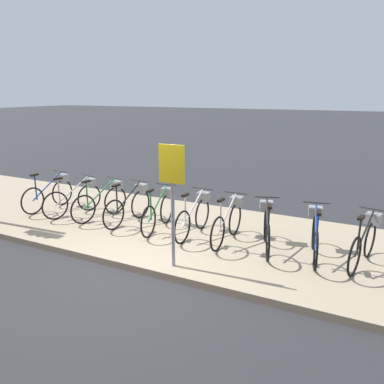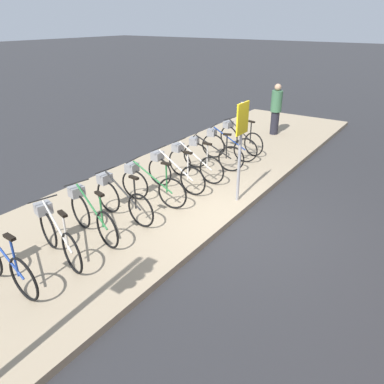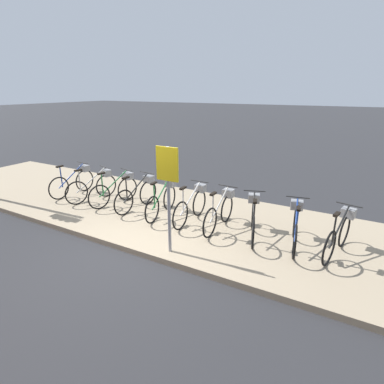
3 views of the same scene
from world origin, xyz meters
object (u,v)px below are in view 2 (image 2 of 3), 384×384
(parked_bicycle_4, at_px, (149,184))
(parked_bicycle_7, at_px, (210,153))
(parked_bicycle_5, at_px, (172,171))
(pedestrian, at_px, (276,108))
(parked_bicycle_9, at_px, (238,137))
(sign_post, at_px, (241,136))
(parked_bicycle_1, at_px, (56,233))
(parked_bicycle_8, at_px, (226,144))
(parked_bicycle_3, at_px, (120,197))
(parked_bicycle_6, at_px, (192,161))
(parked_bicycle_0, at_px, (1,258))
(parked_bicycle_2, at_px, (90,213))

(parked_bicycle_4, relative_size, parked_bicycle_7, 1.04)
(parked_bicycle_5, height_order, pedestrian, pedestrian)
(parked_bicycle_7, height_order, parked_bicycle_9, same)
(parked_bicycle_5, distance_m, sign_post, 1.76)
(parked_bicycle_1, xyz_separation_m, sign_post, (3.35, -1.39, 0.95))
(parked_bicycle_8, bearing_deg, parked_bicycle_3, 179.53)
(parked_bicycle_5, height_order, parked_bicycle_7, same)
(parked_bicycle_4, bearing_deg, parked_bicycle_8, 0.19)
(pedestrian, height_order, sign_post, sign_post)
(parked_bicycle_6, height_order, sign_post, sign_post)
(sign_post, bearing_deg, parked_bicycle_4, 127.83)
(parked_bicycle_0, bearing_deg, parked_bicycle_2, 0.35)
(sign_post, bearing_deg, parked_bicycle_3, 142.03)
(parked_bicycle_0, bearing_deg, parked_bicycle_6, -0.18)
(parked_bicycle_8, relative_size, sign_post, 0.75)
(pedestrian, bearing_deg, parked_bicycle_3, 178.83)
(parked_bicycle_0, xyz_separation_m, parked_bicycle_5, (3.91, 0.01, 0.00))
(parked_bicycle_7, bearing_deg, parked_bicycle_9, 2.41)
(parked_bicycle_0, height_order, parked_bicycle_5, same)
(parked_bicycle_1, bearing_deg, sign_post, -22.50)
(parked_bicycle_0, bearing_deg, parked_bicycle_3, 0.54)
(parked_bicycle_5, height_order, sign_post, sign_post)
(parked_bicycle_0, xyz_separation_m, parked_bicycle_4, (3.11, -0.02, 0.00))
(parked_bicycle_1, height_order, sign_post, sign_post)
(parked_bicycle_3, bearing_deg, parked_bicycle_9, 0.14)
(parked_bicycle_3, distance_m, parked_bicycle_9, 4.67)
(parked_bicycle_3, bearing_deg, parked_bicycle_5, -0.60)
(parked_bicycle_1, bearing_deg, parked_bicycle_5, 1.17)
(parked_bicycle_7, distance_m, parked_bicycle_9, 1.63)
(parked_bicycle_7, bearing_deg, parked_bicycle_4, 179.60)
(parked_bicycle_1, bearing_deg, parked_bicycle_0, 176.25)
(parked_bicycle_3, bearing_deg, parked_bicycle_1, -176.95)
(parked_bicycle_3, bearing_deg, parked_bicycle_0, -179.46)
(parked_bicycle_2, distance_m, parked_bicycle_4, 1.51)
(parked_bicycle_0, bearing_deg, parked_bicycle_1, -3.75)
(parked_bicycle_0, height_order, parked_bicycle_2, same)
(parked_bicycle_9, bearing_deg, parked_bicycle_5, -179.49)
(parked_bicycle_0, height_order, parked_bicycle_3, same)
(parked_bicycle_4, xyz_separation_m, pedestrian, (6.08, -0.10, 0.40))
(parked_bicycle_9, bearing_deg, parked_bicycle_6, -178.84)
(parked_bicycle_7, bearing_deg, pedestrian, -1.25)
(parked_bicycle_3, xyz_separation_m, parked_bicycle_8, (3.88, -0.03, 0.00))
(parked_bicycle_0, xyz_separation_m, parked_bicycle_1, (0.86, -0.06, 0.00))
(parked_bicycle_6, bearing_deg, parked_bicycle_7, -1.60)
(parked_bicycle_1, relative_size, parked_bicycle_6, 0.97)
(parked_bicycle_7, xyz_separation_m, parked_bicycle_8, (0.84, 0.03, 0.00))
(parked_bicycle_4, bearing_deg, parked_bicycle_7, -0.40)
(parked_bicycle_7, bearing_deg, parked_bicycle_5, 178.40)
(parked_bicycle_5, bearing_deg, parked_bicycle_0, -179.92)
(parked_bicycle_0, distance_m, parked_bicycle_1, 0.87)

